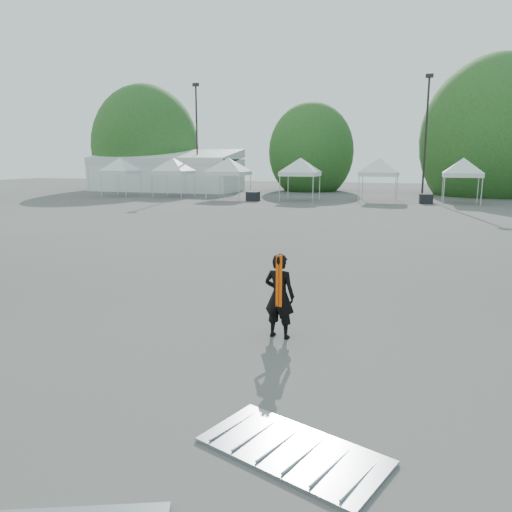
% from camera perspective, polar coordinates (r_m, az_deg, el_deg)
% --- Properties ---
extents(ground, '(120.00, 120.00, 0.00)m').
position_cam_1_polar(ground, '(12.05, 4.02, -4.63)').
color(ground, '#474442').
rests_on(ground, ground).
extents(marquee, '(15.00, 6.25, 4.23)m').
position_cam_1_polar(marquee, '(52.50, -10.25, 9.48)').
color(marquee, silver).
rests_on(marquee, ground).
extents(light_pole_west, '(0.60, 0.25, 10.30)m').
position_cam_1_polar(light_pole_west, '(49.87, -6.79, 13.87)').
color(light_pole_west, black).
rests_on(light_pole_west, ground).
extents(light_pole_east, '(0.60, 0.25, 9.80)m').
position_cam_1_polar(light_pole_east, '(43.32, 18.87, 13.47)').
color(light_pole_east, black).
rests_on(light_pole_east, ground).
extents(tree_far_w, '(4.80, 4.80, 7.30)m').
position_cam_1_polar(tree_far_w, '(57.07, -12.51, 12.09)').
color(tree_far_w, '#382314').
rests_on(tree_far_w, ground).
extents(tree_mid_w, '(4.16, 4.16, 6.33)m').
position_cam_1_polar(tree_mid_w, '(52.39, 6.32, 11.73)').
color(tree_mid_w, '#382314').
rests_on(tree_mid_w, ground).
extents(tree_mid_e, '(5.12, 5.12, 7.79)m').
position_cam_1_polar(tree_mid_e, '(50.67, 25.69, 11.79)').
color(tree_mid_e, '#382314').
rests_on(tree_mid_e, ground).
extents(tent_a, '(3.77, 3.77, 3.88)m').
position_cam_1_polar(tent_a, '(46.14, -15.27, 10.43)').
color(tent_a, silver).
rests_on(tent_a, ground).
extents(tent_b, '(4.06, 4.06, 3.88)m').
position_cam_1_polar(tent_b, '(44.34, -9.45, 10.66)').
color(tent_b, silver).
rests_on(tent_b, ground).
extents(tent_c, '(4.29, 4.29, 3.88)m').
position_cam_1_polar(tent_c, '(41.36, -3.17, 10.77)').
color(tent_c, silver).
rests_on(tent_c, ground).
extents(tent_d, '(3.98, 3.98, 3.88)m').
position_cam_1_polar(tent_d, '(39.64, 5.10, 10.73)').
color(tent_d, silver).
rests_on(tent_d, ground).
extents(tent_e, '(4.09, 4.09, 3.88)m').
position_cam_1_polar(tent_e, '(40.06, 13.93, 10.46)').
color(tent_e, silver).
rests_on(tent_e, ground).
extents(tent_f, '(3.82, 3.82, 3.88)m').
position_cam_1_polar(tent_f, '(39.89, 22.63, 9.94)').
color(tent_f, silver).
rests_on(tent_f, ground).
extents(man, '(0.62, 0.45, 1.58)m').
position_cam_1_polar(man, '(9.14, 2.69, -4.55)').
color(man, black).
rests_on(man, ground).
extents(barrier_mid, '(2.29, 1.67, 0.07)m').
position_cam_1_polar(barrier_mid, '(6.03, 4.28, -21.26)').
color(barrier_mid, '#9A9CA1').
rests_on(barrier_mid, ground).
extents(crate_west, '(1.01, 0.83, 0.72)m').
position_cam_1_polar(crate_west, '(39.26, -0.35, 6.83)').
color(crate_west, black).
rests_on(crate_west, ground).
extents(crate_mid, '(1.00, 0.82, 0.71)m').
position_cam_1_polar(crate_mid, '(38.89, 18.85, 6.20)').
color(crate_mid, black).
rests_on(crate_mid, ground).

